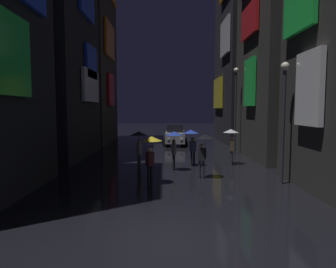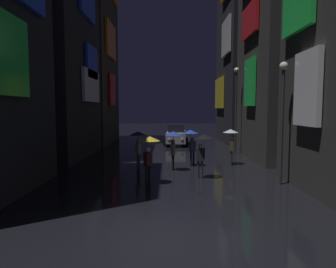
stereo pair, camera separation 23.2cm
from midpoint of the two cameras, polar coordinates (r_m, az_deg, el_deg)
ground_plane at (r=8.12m, az=0.67°, el=-19.37°), size 120.00×120.00×0.00m
building_left_mid at (r=22.40m, az=-19.99°, el=16.57°), size 4.25×8.42×15.95m
building_left_far at (r=31.15m, az=-14.16°, el=16.19°), size 4.25×8.42×19.05m
building_right_mid at (r=22.03m, az=21.14°, el=16.63°), size 4.25×7.53×15.87m
building_right_far at (r=32.18m, az=14.83°, el=21.93°), size 4.25×8.77×25.74m
pedestrian_foreground_left_clear at (r=18.06m, az=12.44°, el=-0.54°), size 0.90×0.90×2.12m
pedestrian_foreground_right_black at (r=14.33m, az=7.31°, el=-1.85°), size 0.90×0.90×2.12m
pedestrian_midstreet_centre_black at (r=16.15m, az=-5.14°, el=-1.07°), size 0.90×0.90×2.12m
pedestrian_near_crossing_blue at (r=17.29m, az=4.96°, el=-0.68°), size 0.90×0.90×2.12m
pedestrian_far_right_blue at (r=16.04m, az=1.60°, el=-1.10°), size 0.90×0.90×2.12m
pedestrian_midstreet_left_yellow at (r=13.12m, az=-2.89°, el=-2.43°), size 0.90×0.90×2.12m
car_distant at (r=27.33m, az=2.00°, el=-0.19°), size 2.39×4.22×1.92m
streetlamp_right_far at (r=22.44m, az=13.31°, el=6.08°), size 0.36×0.36×6.28m
streetlamp_right_near at (r=13.92m, az=21.60°, el=4.57°), size 0.36×0.36×5.33m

